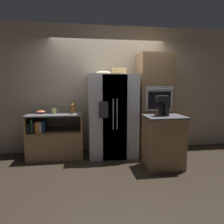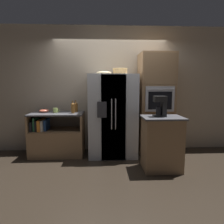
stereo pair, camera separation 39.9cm
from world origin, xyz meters
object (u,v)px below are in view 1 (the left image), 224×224
Objects in this scene: wicker_basket at (119,71)px; mug at (54,111)px; wall_oven at (153,104)px; mixing_bowl at (41,112)px; bottle_tall at (74,107)px; coffee_maker at (163,105)px; refrigerator at (112,115)px; fruit_bowl at (103,73)px; bottle_short at (72,108)px.

mug is at bearing 177.66° from wicker_basket.
wall_oven is at bearing 1.25° from wicker_basket.
bottle_tall is at bearing 2.09° from mixing_bowl.
wall_oven reaches higher than mug.
coffee_maker is at bearing -52.37° from wicker_basket.
coffee_maker is (2.02, -0.89, 0.19)m from mug.
wall_oven is (0.94, 0.07, 0.23)m from refrigerator.
wicker_basket is 0.34m from fruit_bowl.
bottle_short is 1.82m from coffee_maker.
bottle_short is at bearing -17.49° from mug.
coffee_maker is at bearing -25.18° from bottle_short.
wicker_basket is at bearing -2.34° from mug.
mixing_bowl is (-0.68, -0.02, -0.08)m from bottle_tall.
refrigerator reaches higher than coffee_maker.
mixing_bowl is at bearing 176.37° from wicker_basket.
fruit_bowl is 1.18× the size of bottle_short.
mug is at bearing -10.48° from mixing_bowl.
wicker_basket is 1.01× the size of fruit_bowl.
wicker_basket is 1.19× the size of bottle_short.
wall_oven reaches higher than coffee_maker.
refrigerator is 1.49m from mixing_bowl.
wall_oven is 0.87m from coffee_maker.
mug is at bearing 156.21° from coffee_maker.
wicker_basket is 1.25m from bottle_short.
bottle_tall is at bearing 166.95° from refrigerator.
bottle_short is (-0.66, -0.04, -0.72)m from fruit_bowl.
mixing_bowl is at bearing 169.52° from mug.
refrigerator is 4.79× the size of coffee_maker.
wicker_basket is (0.16, 0.06, 0.93)m from refrigerator.
coffee_maker is (1.61, -0.97, 0.12)m from bottle_tall.
bottle_short is 0.41m from mug.
fruit_bowl is at bearing 3.79° from bottle_short.
mixing_bowl is (-0.26, 0.05, -0.01)m from mug.
fruit_bowl is (-0.18, 0.04, 0.89)m from refrigerator.
wall_oven is 8.35× the size of bottle_tall.
bottle_tall is at bearing 172.37° from wicker_basket.
coffee_maker is at bearing -39.67° from fruit_bowl.
coffee_maker is (-0.13, -0.85, 0.07)m from wall_oven.
refrigerator is at bearing 0.55° from bottle_short.
wicker_basket is at bearing 127.63° from coffee_maker.
coffee_maker is (1.64, -0.77, 0.12)m from bottle_short.
mug is (-1.38, 0.06, -0.82)m from wicker_basket.
bottle_tall reaches higher than mug.
refrigerator reaches higher than mixing_bowl.
fruit_bowl is 1.41m from coffee_maker.
mixing_bowl is (-0.64, 0.17, -0.08)m from bottle_short.
refrigerator is 6.63× the size of bottle_tall.
mixing_bowl is (-1.30, 0.12, -0.80)m from fruit_bowl.
wicker_basket reaches higher than fruit_bowl.
refrigerator is at bearing 135.99° from coffee_maker.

